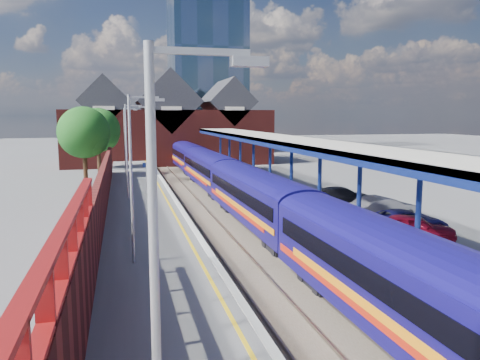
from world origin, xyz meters
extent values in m
plane|color=#5B5B5E|center=(0.00, 30.00, 0.00)|extent=(240.00, 240.00, 0.00)
cube|color=#473D33|center=(0.00, 20.00, 0.03)|extent=(6.00, 76.00, 0.06)
cube|color=slate|center=(-2.22, 20.00, 0.12)|extent=(0.07, 76.00, 0.14)
cube|color=slate|center=(-0.78, 20.00, 0.12)|extent=(0.07, 76.00, 0.14)
cube|color=slate|center=(0.78, 20.00, 0.12)|extent=(0.07, 76.00, 0.14)
cube|color=slate|center=(2.22, 20.00, 0.12)|extent=(0.07, 76.00, 0.14)
cube|color=#565659|center=(-5.50, 20.00, 0.50)|extent=(5.00, 76.00, 1.00)
cube|color=#565659|center=(6.00, 20.00, 0.50)|extent=(6.00, 76.00, 1.00)
cube|color=silver|center=(-3.15, 20.00, 1.02)|extent=(0.30, 76.00, 0.05)
cube|color=silver|center=(3.15, 20.00, 1.02)|extent=(0.30, 76.00, 0.05)
cube|color=yellow|center=(-3.75, 20.00, 1.01)|extent=(0.14, 76.00, 0.01)
cube|color=#130D5F|center=(1.50, -1.74, 1.90)|extent=(2.97, 16.03, 2.50)
cube|color=#130D5F|center=(1.50, -1.74, 3.15)|extent=(2.97, 16.03, 0.60)
cube|color=#130D5F|center=(1.50, 14.86, 1.90)|extent=(2.97, 16.03, 2.50)
cube|color=#130D5F|center=(1.50, 14.86, 3.15)|extent=(2.97, 16.03, 0.60)
cube|color=#130D5F|center=(1.50, 31.46, 1.90)|extent=(2.97, 16.03, 2.50)
cube|color=#130D5F|center=(1.50, 31.46, 3.15)|extent=(2.97, 16.03, 0.60)
cube|color=#130D5F|center=(1.50, 48.06, 1.90)|extent=(2.97, 16.03, 2.50)
cube|color=#130D5F|center=(1.50, 48.06, 3.15)|extent=(2.97, 16.03, 0.60)
cube|color=black|center=(0.08, 23.16, 2.35)|extent=(0.04, 60.54, 0.70)
cube|color=orange|center=(0.07, 23.16, 1.55)|extent=(0.03, 55.27, 0.30)
cube|color=red|center=(0.06, 23.16, 1.30)|extent=(0.03, 55.27, 0.30)
cube|color=black|center=(1.50, 53.66, 0.30)|extent=(2.00, 2.40, 0.60)
cylinder|color=navy|center=(5.00, 3.00, 3.10)|extent=(0.24, 0.24, 4.20)
cylinder|color=navy|center=(5.00, 8.00, 3.10)|extent=(0.24, 0.24, 4.20)
cylinder|color=navy|center=(5.00, 13.00, 3.10)|extent=(0.24, 0.24, 4.20)
cylinder|color=navy|center=(5.00, 18.00, 3.10)|extent=(0.24, 0.24, 4.20)
cylinder|color=navy|center=(5.00, 23.00, 3.10)|extent=(0.24, 0.24, 4.20)
cylinder|color=navy|center=(5.00, 28.00, 3.10)|extent=(0.24, 0.24, 4.20)
cylinder|color=navy|center=(5.00, 33.00, 3.10)|extent=(0.24, 0.24, 4.20)
cylinder|color=navy|center=(5.00, 38.00, 3.10)|extent=(0.24, 0.24, 4.20)
cylinder|color=navy|center=(5.00, 43.00, 3.10)|extent=(0.24, 0.24, 4.20)
cube|color=beige|center=(5.50, 22.00, 5.35)|extent=(4.50, 52.00, 0.25)
cube|color=navy|center=(3.35, 22.00, 5.20)|extent=(0.20, 52.00, 0.55)
cube|color=navy|center=(7.65, 22.00, 5.20)|extent=(0.20, 52.00, 0.55)
cylinder|color=#A5A8AA|center=(-6.50, -8.00, 4.50)|extent=(0.12, 0.12, 7.00)
cube|color=#A5A8AA|center=(-5.90, -8.00, 7.90)|extent=(1.20, 0.08, 0.08)
cube|color=#A5A8AA|center=(-5.30, -8.00, 7.80)|extent=(0.45, 0.18, 0.12)
cylinder|color=#A5A8AA|center=(-6.50, 6.00, 4.50)|extent=(0.12, 0.12, 7.00)
cube|color=#A5A8AA|center=(-5.90, 6.00, 7.90)|extent=(1.20, 0.08, 0.08)
cube|color=#A5A8AA|center=(-5.30, 6.00, 7.80)|extent=(0.45, 0.18, 0.12)
cylinder|color=#A5A8AA|center=(-6.50, 22.00, 4.50)|extent=(0.12, 0.12, 7.00)
cube|color=#A5A8AA|center=(-5.90, 22.00, 7.90)|extent=(1.20, 0.08, 0.08)
cube|color=#A5A8AA|center=(-5.30, 22.00, 7.80)|extent=(0.45, 0.18, 0.12)
cylinder|color=#A5A8AA|center=(-6.50, 38.00, 4.50)|extent=(0.12, 0.12, 7.00)
cube|color=#A5A8AA|center=(-5.90, 38.00, 7.90)|extent=(1.20, 0.08, 0.08)
cube|color=#A5A8AA|center=(-5.30, 38.00, 7.80)|extent=(0.45, 0.18, 0.12)
cylinder|color=#A5A8AA|center=(-5.00, 24.00, 2.25)|extent=(0.08, 0.08, 2.50)
cube|color=#0C194C|center=(-5.00, 24.00, 3.30)|extent=(0.55, 0.06, 0.35)
cube|color=#581A17|center=(-8.10, 14.00, 2.40)|extent=(0.35, 50.00, 2.80)
cube|color=maroon|center=(-8.10, -3.00, 4.80)|extent=(0.30, 15.00, 0.12)
cube|color=maroon|center=(-8.10, -3.00, 3.85)|extent=(0.30, 15.00, 0.12)
cube|color=maroon|center=(-8.10, -6.00, 4.30)|extent=(0.30, 0.12, 1.00)
cube|color=maroon|center=(-8.10, -4.00, 4.30)|extent=(0.30, 0.12, 1.00)
cube|color=maroon|center=(-8.10, -2.00, 4.30)|extent=(0.30, 0.12, 1.00)
cube|color=maroon|center=(-8.10, 0.00, 4.30)|extent=(0.30, 0.12, 1.00)
cube|color=maroon|center=(-8.10, 2.00, 4.30)|extent=(0.30, 0.12, 1.00)
cube|color=maroon|center=(-8.10, 4.00, 4.30)|extent=(0.30, 0.12, 1.00)
cube|color=#581A17|center=(0.00, 58.00, 4.00)|extent=(30.00, 12.00, 8.00)
cube|color=#232328|center=(-9.00, 58.00, 9.20)|extent=(7.13, 12.00, 7.13)
cube|color=#232328|center=(0.00, 58.00, 9.20)|extent=(9.16, 12.00, 9.16)
cube|color=#232328|center=(9.00, 58.00, 9.20)|extent=(7.13, 12.00, 7.13)
cube|color=beige|center=(-9.00, 51.95, 8.20)|extent=(2.80, 0.15, 0.50)
cube|color=beige|center=(0.00, 51.95, 8.20)|extent=(2.80, 0.15, 0.50)
cube|color=beige|center=(9.00, 51.95, 8.20)|extent=(2.80, 0.15, 0.50)
cube|color=#47677B|center=(10.00, 80.00, 20.00)|extent=(14.00, 14.00, 40.00)
cylinder|color=#382314|center=(-10.50, 36.00, 2.00)|extent=(0.44, 0.44, 4.00)
sphere|color=#144B17|center=(-10.50, 36.00, 5.50)|extent=(5.20, 5.20, 5.20)
sphere|color=#144B17|center=(-9.70, 35.50, 4.80)|extent=(3.20, 3.20, 3.20)
cylinder|color=#382314|center=(-9.50, 44.00, 2.00)|extent=(0.44, 0.44, 4.00)
sphere|color=#144B17|center=(-9.50, 44.00, 5.50)|extent=(5.20, 5.20, 5.20)
sphere|color=#144B17|center=(-8.70, 43.50, 4.80)|extent=(3.20, 3.20, 3.20)
imported|color=maroon|center=(7.02, 6.13, 1.67)|extent=(4.25, 3.19, 1.35)
imported|color=#A9A8AD|center=(8.05, 10.65, 1.72)|extent=(4.53, 2.05, 1.44)
imported|color=black|center=(7.47, 14.95, 1.69)|extent=(4.96, 2.43, 1.39)
imported|color=navy|center=(7.55, 7.67, 1.62)|extent=(4.59, 2.28, 1.25)
camera|label=1|loc=(-6.84, -13.60, 7.15)|focal=35.00mm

